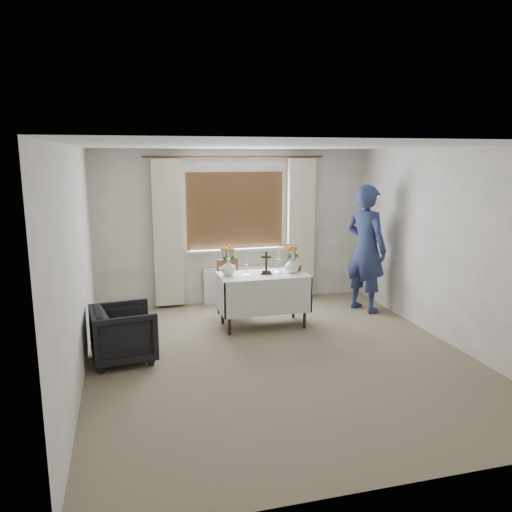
{
  "coord_description": "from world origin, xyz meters",
  "views": [
    {
      "loc": [
        -1.73,
        -5.4,
        2.39
      ],
      "look_at": [
        -0.05,
        0.96,
        1.07
      ],
      "focal_mm": 35.0,
      "sensor_mm": 36.0,
      "label": 1
    }
  ],
  "objects_px": {
    "wooden_cross": "(266,263)",
    "person": "(366,249)",
    "flower_vase_left": "(228,267)",
    "wooden_chair": "(233,288)",
    "altar_table": "(263,300)",
    "flower_vase_right": "(292,265)",
    "armchair": "(124,334)"
  },
  "relations": [
    {
      "from": "wooden_chair",
      "to": "armchair",
      "type": "bearing_deg",
      "value": -158.25
    },
    {
      "from": "person",
      "to": "flower_vase_left",
      "type": "distance_m",
      "value": 2.24
    },
    {
      "from": "altar_table",
      "to": "wooden_cross",
      "type": "bearing_deg",
      "value": -1.53
    },
    {
      "from": "armchair",
      "to": "flower_vase_left",
      "type": "bearing_deg",
      "value": -67.08
    },
    {
      "from": "altar_table",
      "to": "wooden_cross",
      "type": "xyz_separation_m",
      "value": [
        0.04,
        -0.0,
        0.54
      ]
    },
    {
      "from": "wooden_cross",
      "to": "wooden_chair",
      "type": "bearing_deg",
      "value": 134.29
    },
    {
      "from": "flower_vase_left",
      "to": "person",
      "type": "bearing_deg",
      "value": 6.55
    },
    {
      "from": "wooden_cross",
      "to": "flower_vase_left",
      "type": "distance_m",
      "value": 0.54
    },
    {
      "from": "wooden_cross",
      "to": "flower_vase_left",
      "type": "bearing_deg",
      "value": -173.38
    },
    {
      "from": "wooden_chair",
      "to": "person",
      "type": "height_order",
      "value": "person"
    },
    {
      "from": "person",
      "to": "wooden_chair",
      "type": "bearing_deg",
      "value": 57.91
    },
    {
      "from": "altar_table",
      "to": "wooden_cross",
      "type": "distance_m",
      "value": 0.55
    },
    {
      "from": "altar_table",
      "to": "flower_vase_left",
      "type": "bearing_deg",
      "value": 171.8
    },
    {
      "from": "armchair",
      "to": "flower_vase_left",
      "type": "xyz_separation_m",
      "value": [
        1.44,
        0.83,
        0.54
      ]
    },
    {
      "from": "wooden_chair",
      "to": "flower_vase_right",
      "type": "distance_m",
      "value": 1.04
    },
    {
      "from": "wooden_chair",
      "to": "wooden_cross",
      "type": "xyz_separation_m",
      "value": [
        0.35,
        -0.6,
        0.5
      ]
    },
    {
      "from": "altar_table",
      "to": "armchair",
      "type": "relative_size",
      "value": 1.7
    },
    {
      "from": "altar_table",
      "to": "flower_vase_right",
      "type": "height_order",
      "value": "flower_vase_right"
    },
    {
      "from": "armchair",
      "to": "wooden_cross",
      "type": "bearing_deg",
      "value": -75.98
    },
    {
      "from": "wooden_cross",
      "to": "person",
      "type": "bearing_deg",
      "value": 25.17
    },
    {
      "from": "altar_table",
      "to": "person",
      "type": "bearing_deg",
      "value": 10.59
    },
    {
      "from": "altar_table",
      "to": "wooden_chair",
      "type": "relative_size",
      "value": 1.45
    },
    {
      "from": "altar_table",
      "to": "wooden_chair",
      "type": "xyz_separation_m",
      "value": [
        -0.3,
        0.6,
        0.05
      ]
    },
    {
      "from": "altar_table",
      "to": "wooden_cross",
      "type": "height_order",
      "value": "wooden_cross"
    },
    {
      "from": "altar_table",
      "to": "wooden_chair",
      "type": "bearing_deg",
      "value": 116.79
    },
    {
      "from": "altar_table",
      "to": "person",
      "type": "distance_m",
      "value": 1.87
    },
    {
      "from": "armchair",
      "to": "wooden_cross",
      "type": "height_order",
      "value": "wooden_cross"
    },
    {
      "from": "altar_table",
      "to": "person",
      "type": "relative_size",
      "value": 0.63
    },
    {
      "from": "altar_table",
      "to": "armchair",
      "type": "distance_m",
      "value": 2.06
    },
    {
      "from": "altar_table",
      "to": "flower_vase_right",
      "type": "relative_size",
      "value": 5.85
    },
    {
      "from": "flower_vase_left",
      "to": "altar_table",
      "type": "bearing_deg",
      "value": -8.2
    },
    {
      "from": "wooden_cross",
      "to": "flower_vase_left",
      "type": "relative_size",
      "value": 1.5
    }
  ]
}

